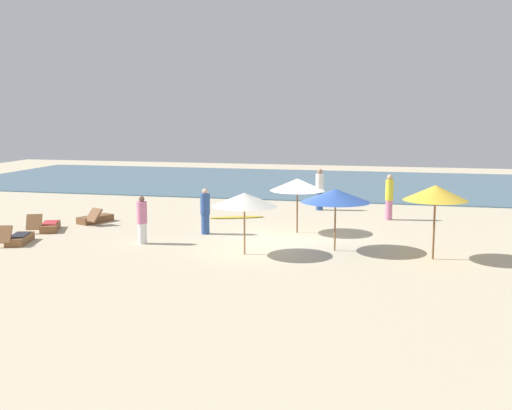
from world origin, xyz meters
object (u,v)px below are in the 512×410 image
object	(u,v)px
person_1	(320,189)
surfboard	(237,217)
umbrella_2	(435,193)
lounger_1	(95,219)
lounger_0	(49,226)
lounger_2	(18,238)
person_0	(205,211)
umbrella_4	(297,185)
umbrella_0	(336,196)
umbrella_1	(244,200)
person_2	(389,197)
person_3	(142,220)

from	to	relation	value
person_1	surfboard	distance (m)	4.45
umbrella_2	lounger_1	size ratio (longest dim) A/B	1.31
lounger_0	lounger_2	distance (m)	2.40
surfboard	person_0	bearing A→B (deg)	-93.89
umbrella_4	lounger_1	xyz separation A→B (m)	(-8.48, 0.19, -1.67)
person_0	umbrella_0	bearing A→B (deg)	-19.23
umbrella_4	person_1	distance (m)	5.70
umbrella_0	person_0	bearing A→B (deg)	160.77
umbrella_0	umbrella_1	xyz separation A→B (m)	(-2.78, -1.20, -0.05)
umbrella_0	lounger_0	xyz separation A→B (m)	(-11.15, 1.01, -1.67)
umbrella_2	person_2	size ratio (longest dim) A/B	1.21
lounger_0	person_2	distance (m)	13.89
umbrella_4	umbrella_0	bearing A→B (deg)	-58.24
person_2	surfboard	bearing A→B (deg)	-170.95
umbrella_1	lounger_0	xyz separation A→B (m)	(-8.37, 2.21, -1.62)
umbrella_2	lounger_1	world-z (taller)	umbrella_2
person_1	umbrella_1	bearing A→B (deg)	-96.87
lounger_0	surfboard	bearing A→B (deg)	34.94
lounger_2	person_2	bearing A→B (deg)	32.11
person_0	person_3	world-z (taller)	person_0
umbrella_0	umbrella_1	world-z (taller)	umbrella_0
umbrella_2	person_2	distance (m)	7.24
umbrella_0	person_2	size ratio (longest dim) A/B	1.18
umbrella_2	person_0	distance (m)	8.58
person_0	person_3	distance (m)	2.70
person_0	person_3	xyz separation A→B (m)	(-1.61, -2.17, -0.02)
umbrella_0	umbrella_4	size ratio (longest dim) A/B	1.11
umbrella_1	lounger_2	world-z (taller)	umbrella_1
person_1	lounger_0	bearing A→B (deg)	-142.10
lounger_2	lounger_1	bearing A→B (deg)	80.92
lounger_0	person_2	bearing A→B (deg)	23.19
person_1	person_3	world-z (taller)	person_1
lounger_2	surfboard	size ratio (longest dim) A/B	0.74
person_2	surfboard	size ratio (longest dim) A/B	0.82
umbrella_1	lounger_2	xyz separation A→B (m)	(-8.13, -0.17, -1.61)
person_2	person_3	distance (m)	10.74
person_3	lounger_1	bearing A→B (deg)	136.26
lounger_0	person_1	bearing A→B (deg)	37.90
lounger_1	person_1	xyz separation A→B (m)	(8.59, 5.44, 0.80)
umbrella_0	person_0	size ratio (longest dim) A/B	1.33
lounger_2	surfboard	bearing A→B (deg)	48.16
lounger_1	person_1	bearing A→B (deg)	32.34
lounger_2	person_2	distance (m)	14.78
umbrella_0	lounger_1	world-z (taller)	umbrella_0
lounger_0	person_3	bearing A→B (deg)	-17.52
umbrella_2	person_3	distance (m)	9.87
person_2	person_3	size ratio (longest dim) A/B	1.15
umbrella_0	surfboard	bearing A→B (deg)	131.36
umbrella_0	person_1	distance (m)	8.63
person_3	person_0	bearing A→B (deg)	53.43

